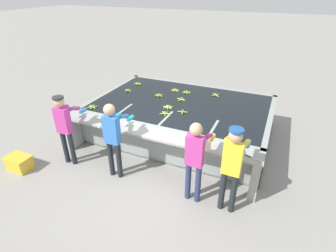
# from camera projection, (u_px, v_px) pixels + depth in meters

# --- Properties ---
(ground_plane) EXTENTS (80.00, 80.00, 0.00)m
(ground_plane) POSITION_uv_depth(u_px,v_px,m) (148.00, 173.00, 5.86)
(ground_plane) COLOR gray
(ground_plane) RESTS_ON ground
(wash_tank) EXTENTS (4.66, 3.11, 0.93)m
(wash_tank) POSITION_uv_depth(u_px,v_px,m) (181.00, 118.00, 7.25)
(wash_tank) COLOR gray
(wash_tank) RESTS_ON ground
(work_ledge) EXTENTS (4.66, 0.45, 0.93)m
(work_ledge) POSITION_uv_depth(u_px,v_px,m) (152.00, 143.00, 5.73)
(work_ledge) COLOR #9E9E99
(work_ledge) RESTS_ON ground
(worker_0) EXTENTS (0.42, 0.73, 1.67)m
(worker_0) POSITION_uv_depth(u_px,v_px,m) (65.00, 124.00, 5.75)
(worker_0) COLOR #1E2328
(worker_0) RESTS_ON ground
(worker_1) EXTENTS (0.42, 0.72, 1.71)m
(worker_1) POSITION_uv_depth(u_px,v_px,m) (113.00, 134.00, 5.33)
(worker_1) COLOR #1E2328
(worker_1) RESTS_ON ground
(worker_2) EXTENTS (0.42, 0.72, 1.68)m
(worker_2) POSITION_uv_depth(u_px,v_px,m) (195.00, 155.00, 4.70)
(worker_2) COLOR navy
(worker_2) RESTS_ON ground
(worker_3) EXTENTS (0.41, 0.73, 1.72)m
(worker_3) POSITION_uv_depth(u_px,v_px,m) (232.00, 162.00, 4.45)
(worker_3) COLOR #1E2328
(worker_3) RESTS_ON ground
(banana_bunch_floating_0) EXTENTS (0.28, 0.28, 0.08)m
(banana_bunch_floating_0) POSITION_uv_depth(u_px,v_px,m) (92.00, 107.00, 6.73)
(banana_bunch_floating_0) COLOR #8CB738
(banana_bunch_floating_0) RESTS_ON wash_tank
(banana_bunch_floating_1) EXTENTS (0.28, 0.28, 0.08)m
(banana_bunch_floating_1) POSITION_uv_depth(u_px,v_px,m) (159.00, 95.00, 7.43)
(banana_bunch_floating_1) COLOR #75A333
(banana_bunch_floating_1) RESTS_ON wash_tank
(banana_bunch_floating_2) EXTENTS (0.28, 0.28, 0.08)m
(banana_bunch_floating_2) POSITION_uv_depth(u_px,v_px,m) (168.00, 107.00, 6.72)
(banana_bunch_floating_2) COLOR #9EC642
(banana_bunch_floating_2) RESTS_ON wash_tank
(banana_bunch_floating_3) EXTENTS (0.24, 0.24, 0.08)m
(banana_bunch_floating_3) POSITION_uv_depth(u_px,v_px,m) (216.00, 95.00, 7.45)
(banana_bunch_floating_3) COLOR #93BC3D
(banana_bunch_floating_3) RESTS_ON wash_tank
(banana_bunch_floating_4) EXTENTS (0.28, 0.28, 0.08)m
(banana_bunch_floating_4) POSITION_uv_depth(u_px,v_px,m) (183.00, 112.00, 6.47)
(banana_bunch_floating_4) COLOR #75A333
(banana_bunch_floating_4) RESTS_ON wash_tank
(banana_bunch_floating_5) EXTENTS (0.27, 0.28, 0.08)m
(banana_bunch_floating_5) POSITION_uv_depth(u_px,v_px,m) (138.00, 84.00, 8.29)
(banana_bunch_floating_5) COLOR #7FAD33
(banana_bunch_floating_5) RESTS_ON wash_tank
(banana_bunch_floating_6) EXTENTS (0.28, 0.28, 0.08)m
(banana_bunch_floating_6) POSITION_uv_depth(u_px,v_px,m) (128.00, 90.00, 7.77)
(banana_bunch_floating_6) COLOR #7FAD33
(banana_bunch_floating_6) RESTS_ON wash_tank
(banana_bunch_floating_7) EXTENTS (0.28, 0.28, 0.08)m
(banana_bunch_floating_7) POSITION_uv_depth(u_px,v_px,m) (187.00, 92.00, 7.63)
(banana_bunch_floating_7) COLOR #75A333
(banana_bunch_floating_7) RESTS_ON wash_tank
(banana_bunch_floating_8) EXTENTS (0.27, 0.28, 0.08)m
(banana_bunch_floating_8) POSITION_uv_depth(u_px,v_px,m) (165.00, 113.00, 6.40)
(banana_bunch_floating_8) COLOR #8CB738
(banana_bunch_floating_8) RESTS_ON wash_tank
(banana_bunch_floating_9) EXTENTS (0.28, 0.28, 0.08)m
(banana_bunch_floating_9) POSITION_uv_depth(u_px,v_px,m) (181.00, 99.00, 7.17)
(banana_bunch_floating_9) COLOR #9EC642
(banana_bunch_floating_9) RESTS_ON wash_tank
(banana_bunch_floating_10) EXTENTS (0.27, 0.28, 0.08)m
(banana_bunch_floating_10) POSITION_uv_depth(u_px,v_px,m) (175.00, 90.00, 7.78)
(banana_bunch_floating_10) COLOR #9EC642
(banana_bunch_floating_10) RESTS_ON wash_tank
(knife_0) EXTENTS (0.17, 0.33, 0.02)m
(knife_0) POSITION_uv_depth(u_px,v_px,m) (101.00, 123.00, 5.97)
(knife_0) COLOR silver
(knife_0) RESTS_ON work_ledge
(knife_1) EXTENTS (0.34, 0.13, 0.02)m
(knife_1) POSITION_uv_depth(u_px,v_px,m) (252.00, 158.00, 4.78)
(knife_1) COLOR silver
(knife_1) RESTS_ON work_ledge
(crate) EXTENTS (0.55, 0.39, 0.32)m
(crate) POSITION_uv_depth(u_px,v_px,m) (19.00, 163.00, 5.92)
(crate) COLOR gold
(crate) RESTS_ON ground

